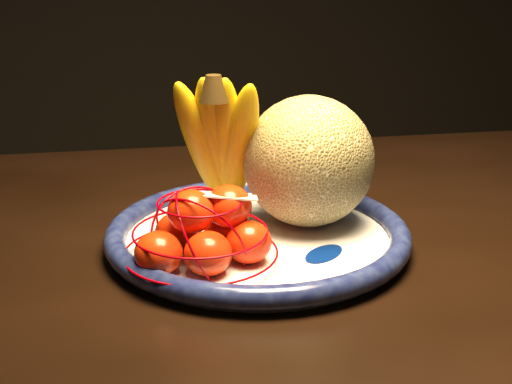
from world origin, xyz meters
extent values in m
cube|color=black|center=(-0.01, -0.06, 0.76)|extent=(1.59, 0.99, 0.04)
cylinder|color=black|center=(0.71, 0.30, 0.37)|extent=(0.06, 0.06, 0.74)
cylinder|color=white|center=(0.10, -0.10, 0.78)|extent=(0.35, 0.35, 0.01)
torus|color=#070838|center=(0.10, -0.10, 0.80)|extent=(0.39, 0.39, 0.03)
cylinder|color=white|center=(0.10, -0.10, 0.78)|extent=(0.17, 0.17, 0.01)
ellipsoid|color=#01185F|center=(0.16, -0.18, 0.79)|extent=(0.14, 0.14, 0.00)
ellipsoid|color=#01185F|center=(0.06, -0.01, 0.79)|extent=(0.12, 0.13, 0.00)
ellipsoid|color=#01185F|center=(-0.01, -0.10, 0.79)|extent=(0.12, 0.08, 0.00)
sphere|color=olive|center=(0.17, -0.07, 0.88)|extent=(0.17, 0.17, 0.17)
ellipsoid|color=#E2BC00|center=(0.04, -0.03, 0.90)|extent=(0.13, 0.11, 0.21)
ellipsoid|color=#E2BC00|center=(0.06, -0.04, 0.90)|extent=(0.10, 0.12, 0.21)
ellipsoid|color=#E2BC00|center=(0.07, -0.04, 0.90)|extent=(0.07, 0.12, 0.21)
ellipsoid|color=#E2BC00|center=(0.08, -0.05, 0.90)|extent=(0.06, 0.13, 0.21)
cone|color=black|center=(0.06, -0.04, 0.99)|extent=(0.04, 0.04, 0.03)
ellipsoid|color=#FE2400|center=(-0.04, -0.19, 0.82)|extent=(0.05, 0.05, 0.05)
ellipsoid|color=#FE2400|center=(0.02, -0.20, 0.82)|extent=(0.05, 0.05, 0.05)
ellipsoid|color=#FE2400|center=(0.07, -0.18, 0.82)|extent=(0.05, 0.05, 0.05)
ellipsoid|color=#FE2400|center=(-0.01, -0.13, 0.82)|extent=(0.05, 0.05, 0.05)
ellipsoid|color=#FE2400|center=(0.05, -0.13, 0.82)|extent=(0.05, 0.05, 0.05)
ellipsoid|color=#FE2400|center=(0.01, -0.16, 0.85)|extent=(0.05, 0.05, 0.05)
ellipsoid|color=#FE2400|center=(0.05, -0.16, 0.85)|extent=(0.05, 0.05, 0.05)
torus|color=#A10009|center=(0.02, -0.16, 0.80)|extent=(0.19, 0.19, 0.00)
torus|color=#A10009|center=(0.02, -0.16, 0.83)|extent=(0.16, 0.16, 0.00)
torus|color=#A10009|center=(0.02, -0.16, 0.86)|extent=(0.10, 0.10, 0.00)
torus|color=#A10009|center=(0.02, -0.16, 0.82)|extent=(0.13, 0.09, 0.11)
torus|color=#A10009|center=(0.02, -0.16, 0.82)|extent=(0.08, 0.13, 0.11)
torus|color=#A10009|center=(0.02, -0.16, 0.82)|extent=(0.12, 0.12, 0.11)
cube|color=white|center=(0.05, -0.16, 0.87)|extent=(0.07, 0.04, 0.01)
camera|label=1|loc=(-0.09, -0.92, 1.14)|focal=50.00mm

